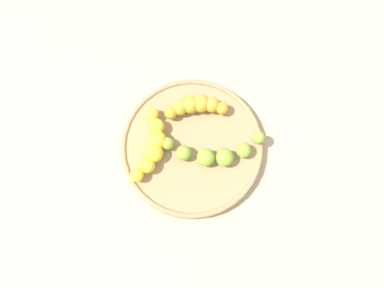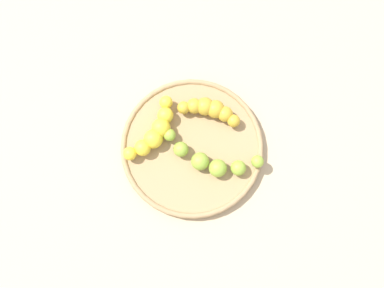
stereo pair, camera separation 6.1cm
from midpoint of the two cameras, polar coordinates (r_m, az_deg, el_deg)
name	(u,v)px [view 1 (the left image)]	position (r m, az deg, el deg)	size (l,w,h in m)	color
ground_plane	(192,148)	(0.79, -2.19, -1.01)	(2.40, 2.40, 0.00)	tan
fruit_bowl	(192,147)	(0.78, -2.22, -0.83)	(0.26, 0.26, 0.02)	#A08259
banana_green	(214,153)	(0.75, 0.74, -1.67)	(0.13, 0.15, 0.03)	#8CAD38
banana_spotted	(196,106)	(0.77, -1.72, 4.84)	(0.09, 0.10, 0.03)	gold
banana_yellow	(152,146)	(0.76, -7.73, -0.64)	(0.09, 0.12, 0.04)	yellow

